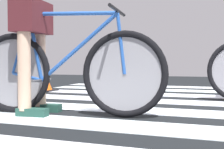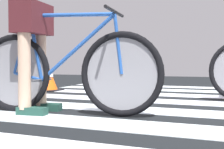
% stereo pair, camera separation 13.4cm
% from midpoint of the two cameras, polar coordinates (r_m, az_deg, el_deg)
% --- Properties ---
extents(ground, '(18.00, 14.00, 0.02)m').
position_cam_midpoint_polar(ground, '(3.66, 11.06, -5.15)').
color(ground, black).
extents(crosswalk_markings, '(5.44, 4.99, 0.00)m').
position_cam_midpoint_polar(crosswalk_markings, '(3.71, 12.02, -4.87)').
color(crosswalk_markings, silver).
rests_on(crosswalk_markings, ground).
extents(bicycle_1_of_2, '(1.73, 0.52, 0.93)m').
position_cam_midpoint_polar(bicycle_1_of_2, '(2.78, -9.51, 0.75)').
color(bicycle_1_of_2, black).
rests_on(bicycle_1_of_2, ground).
extents(cyclist_1_of_2, '(0.35, 0.43, 0.99)m').
position_cam_midpoint_polar(cyclist_1_of_2, '(2.92, -15.16, 5.77)').
color(cyclist_1_of_2, beige).
rests_on(cyclist_1_of_2, ground).
extents(traffic_cone, '(0.40, 0.40, 0.45)m').
position_cam_midpoint_polar(traffic_cone, '(5.17, -13.15, -0.56)').
color(traffic_cone, black).
rests_on(traffic_cone, ground).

